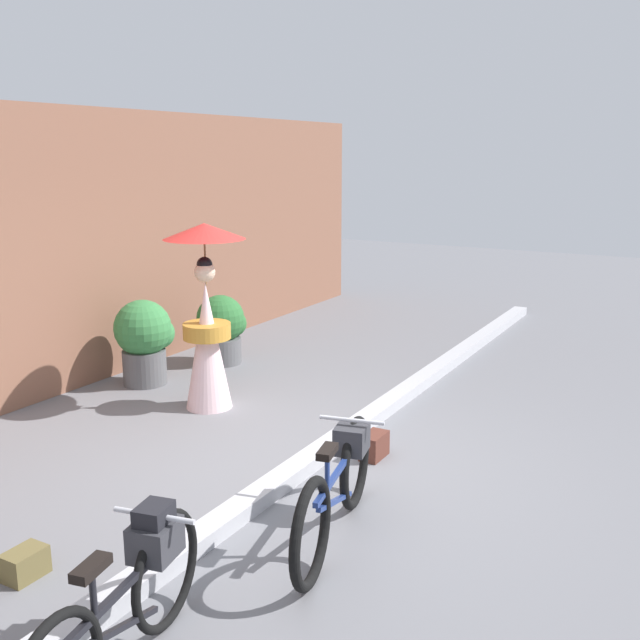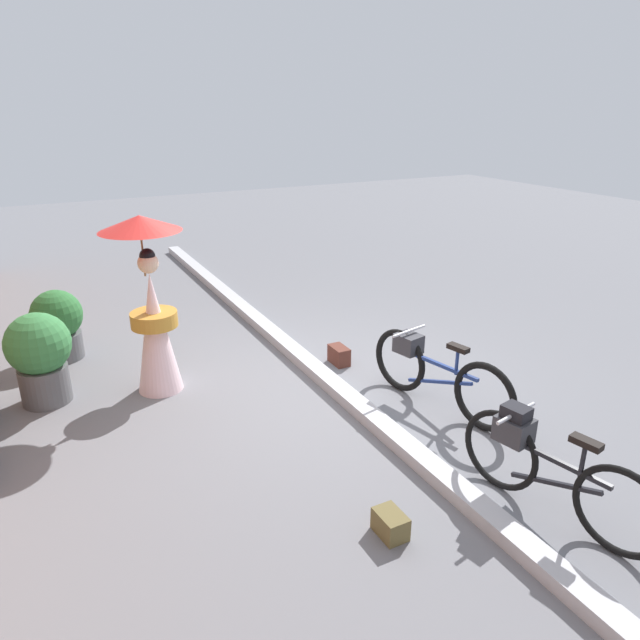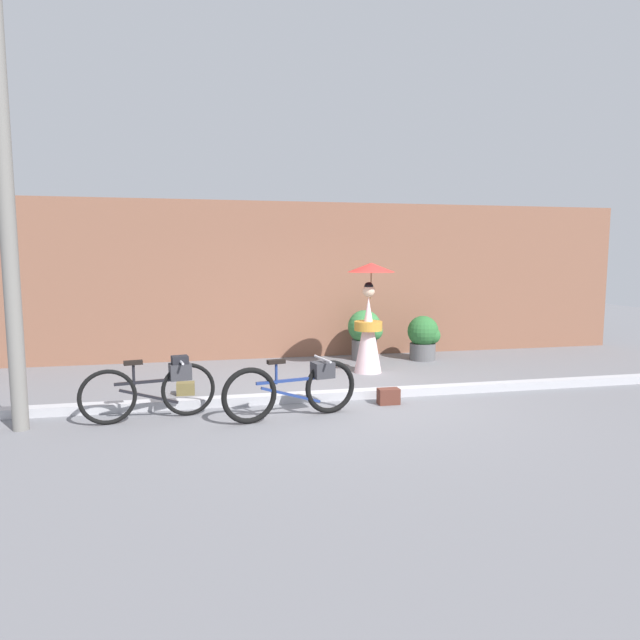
% 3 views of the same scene
% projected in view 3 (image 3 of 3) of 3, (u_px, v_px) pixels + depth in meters
% --- Properties ---
extents(ground_plane, '(30.00, 30.00, 0.00)m').
position_uv_depth(ground_plane, '(343.00, 399.00, 7.76)').
color(ground_plane, slate).
extents(building_wall, '(14.00, 0.40, 3.10)m').
position_uv_depth(building_wall, '(300.00, 280.00, 11.03)').
color(building_wall, brown).
rests_on(building_wall, ground_plane).
extents(sidewalk_curb, '(14.00, 0.20, 0.12)m').
position_uv_depth(sidewalk_curb, '(344.00, 395.00, 7.75)').
color(sidewalk_curb, '#B2B2B7').
rests_on(sidewalk_curb, ground_plane).
extents(bicycle_near_officer, '(1.76, 0.56, 0.76)m').
position_uv_depth(bicycle_near_officer, '(296.00, 387.00, 6.82)').
color(bicycle_near_officer, black).
rests_on(bicycle_near_officer, ground_plane).
extents(bicycle_far_side, '(1.62, 0.50, 0.78)m').
position_uv_depth(bicycle_far_side, '(156.00, 386.00, 6.75)').
color(bicycle_far_side, black).
rests_on(bicycle_far_side, ground_plane).
extents(person_with_parasol, '(0.83, 0.83, 1.92)m').
position_uv_depth(person_with_parasol, '(369.00, 317.00, 9.46)').
color(person_with_parasol, silver).
rests_on(person_with_parasol, ground_plane).
extents(potted_plant_by_door, '(0.67, 0.65, 0.98)m').
position_uv_depth(potted_plant_by_door, '(365.00, 332.00, 10.65)').
color(potted_plant_by_door, '#59595B').
rests_on(potted_plant_by_door, ground_plane).
extents(potted_plant_small, '(0.62, 0.60, 0.87)m').
position_uv_depth(potted_plant_small, '(424.00, 337.00, 10.65)').
color(potted_plant_small, '#59595B').
rests_on(potted_plant_small, ground_plane).
extents(backpack_on_pavement, '(0.29, 0.17, 0.22)m').
position_uv_depth(backpack_on_pavement, '(389.00, 396.00, 7.47)').
color(backpack_on_pavement, '#592D23').
rests_on(backpack_on_pavement, ground_plane).
extents(backpack_spare, '(0.26, 0.18, 0.18)m').
position_uv_depth(backpack_spare, '(186.00, 388.00, 7.99)').
color(backpack_spare, brown).
rests_on(backpack_spare, ground_plane).
extents(utility_pole, '(0.18, 0.18, 4.80)m').
position_uv_depth(utility_pole, '(8.00, 223.00, 6.10)').
color(utility_pole, slate).
rests_on(utility_pole, ground_plane).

